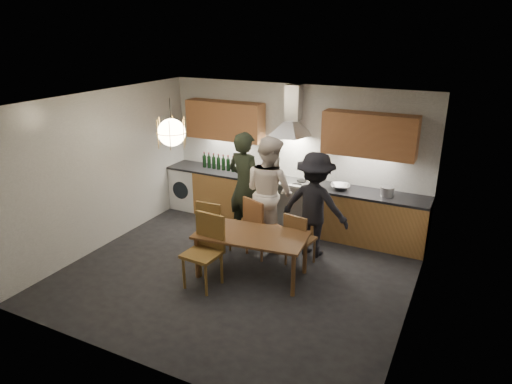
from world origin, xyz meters
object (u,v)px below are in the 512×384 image
at_px(mixing_bowl, 340,187).
at_px(wine_bottles, 221,162).
at_px(person_left, 245,186).
at_px(stock_pot, 387,192).
at_px(person_right, 315,205).
at_px(chair_front, 206,245).
at_px(person_mid, 269,192).
at_px(dining_table, 251,239).
at_px(chair_back_left, 212,224).

bearing_deg(mixing_bowl, wine_bottles, 178.63).
bearing_deg(person_left, stock_pot, -150.04).
bearing_deg(person_right, person_left, -1.98).
height_order(chair_front, person_mid, person_mid).
relative_size(dining_table, chair_back_left, 1.77).
relative_size(dining_table, person_left, 0.90).
bearing_deg(person_right, person_mid, 1.40).
relative_size(chair_back_left, person_left, 0.51).
bearing_deg(chair_front, wine_bottles, 119.46).
height_order(dining_table, chair_front, chair_front).
xyz_separation_m(dining_table, person_right, (0.59, 1.08, 0.26)).
bearing_deg(person_left, mixing_bowl, -141.87).
bearing_deg(dining_table, mixing_bowl, 61.57).
relative_size(dining_table, stock_pot, 7.72).
bearing_deg(stock_pot, wine_bottles, 179.10).
bearing_deg(person_left, dining_table, 133.80).
bearing_deg(dining_table, stock_pot, 44.18).
relative_size(person_mid, wine_bottles, 2.27).
bearing_deg(mixing_bowl, chair_back_left, -135.02).
height_order(chair_front, person_left, person_left).
distance_m(dining_table, chair_front, 0.68).
distance_m(person_right, wine_bottles, 2.42).
relative_size(person_right, mixing_bowl, 5.14).
xyz_separation_m(mixing_bowl, wine_bottles, (-2.42, 0.06, 0.11)).
height_order(chair_back_left, person_right, person_right).
distance_m(person_left, stock_pot, 2.39).
bearing_deg(person_left, chair_back_left, 94.07).
height_order(person_left, stock_pot, person_left).
relative_size(person_mid, person_right, 1.10).
bearing_deg(person_left, chair_front, 110.59).
bearing_deg(person_mid, wine_bottles, -7.93).
xyz_separation_m(chair_back_left, person_mid, (0.63, 0.81, 0.40)).
relative_size(chair_front, person_right, 0.61).
height_order(dining_table, person_right, person_right).
relative_size(person_left, person_mid, 1.00).
bearing_deg(stock_pot, chair_front, -130.47).
bearing_deg(mixing_bowl, stock_pot, 0.53).
xyz_separation_m(person_mid, wine_bottles, (-1.44, 0.86, 0.10)).
distance_m(person_left, mixing_bowl, 1.65).
bearing_deg(stock_pot, mixing_bowl, -179.47).
bearing_deg(person_right, wine_bottles, -18.94).
xyz_separation_m(dining_table, wine_bottles, (-1.66, 1.95, 0.45)).
distance_m(mixing_bowl, wine_bottles, 2.42).
distance_m(mixing_bowl, stock_pot, 0.79).
bearing_deg(person_mid, dining_table, 124.26).
bearing_deg(chair_front, person_right, 59.27).
distance_m(chair_back_left, person_left, 0.99).
distance_m(dining_table, stock_pot, 2.48).
height_order(mixing_bowl, stock_pot, stock_pot).
relative_size(dining_table, mixing_bowl, 5.07).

